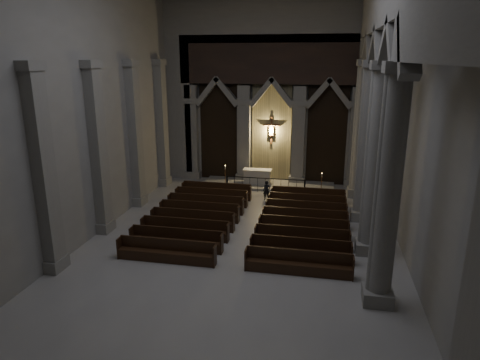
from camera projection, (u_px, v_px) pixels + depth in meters
The scene contains 11 objects.
room at pixel (235, 72), 16.02m from camera, with size 24.00×24.10×12.00m.
sanctuary_wall at pixel (272, 82), 27.17m from camera, with size 14.00×0.77×12.00m.
right_arcade at pixel (384, 66), 16.19m from camera, with size 1.00×24.00×12.00m.
left_pilasters at pixel (119, 144), 21.59m from camera, with size 0.60×13.00×8.03m.
sanctuary_step at pixel (268, 185), 28.09m from camera, with size 8.50×2.60×0.15m, color gray.
altar at pixel (257, 176), 28.06m from camera, with size 1.84×0.74×0.94m.
altar_rail at pixel (265, 183), 26.52m from camera, with size 4.95×0.09×0.97m.
candle_stand_left at pixel (225, 181), 27.64m from camera, with size 0.25×0.25×1.49m.
candle_stand_right at pixel (321, 189), 26.09m from camera, with size 0.24×0.24×1.40m.
pews at pixel (249, 222), 21.09m from camera, with size 9.59×8.86×0.93m.
worshipper at pixel (267, 191), 25.16m from camera, with size 0.42×0.28×1.16m, color black.
Camera 1 is at (3.39, -16.17, 8.11)m, focal length 32.00 mm.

